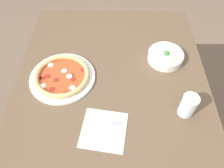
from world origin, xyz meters
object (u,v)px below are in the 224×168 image
(bowl, at_px, (166,56))
(knife, at_px, (102,135))
(pizza, at_px, (62,76))
(glass, at_px, (188,105))
(fork, at_px, (104,123))

(bowl, height_order, knife, bowl)
(pizza, distance_m, glass, 0.64)
(fork, bearing_deg, knife, -96.32)
(pizza, relative_size, knife, 1.78)
(pizza, xyz_separation_m, bowl, (-0.14, 0.56, 0.01))
(pizza, relative_size, fork, 1.99)
(knife, relative_size, glass, 1.63)
(pizza, distance_m, fork, 0.35)
(bowl, height_order, fork, bowl)
(pizza, height_order, knife, pizza)
(bowl, distance_m, fork, 0.53)
(pizza, height_order, bowl, bowl)
(knife, height_order, glass, glass)
(bowl, relative_size, knife, 1.02)
(fork, bearing_deg, pizza, 131.12)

